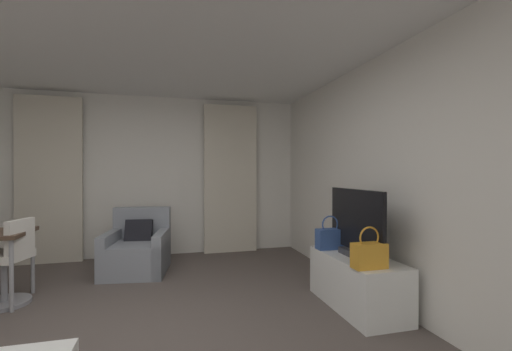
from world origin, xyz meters
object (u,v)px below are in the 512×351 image
at_px(tv_console, 357,282).
at_px(handbag_primary, 330,238).
at_px(desk_chair, 8,267).
at_px(tv_flatscreen, 356,225).
at_px(handbag_secondary, 369,254).
at_px(armchair, 137,251).

relative_size(tv_console, handbag_primary, 3.03).
xyz_separation_m(desk_chair, handbag_primary, (3.31, -0.61, 0.24)).
xyz_separation_m(tv_flatscreen, handbag_primary, (-0.11, 0.34, -0.19)).
relative_size(tv_console, handbag_secondary, 3.03).
distance_m(tv_flatscreen, handbag_primary, 0.41).
distance_m(handbag_primary, handbag_secondary, 0.76).
height_order(desk_chair, handbag_primary, handbag_primary).
bearing_deg(tv_flatscreen, armchair, 141.04).
xyz_separation_m(armchair, handbag_secondary, (2.12, -2.23, 0.36)).
relative_size(desk_chair, handbag_secondary, 2.39).
bearing_deg(tv_flatscreen, desk_chair, 164.40).
bearing_deg(tv_console, handbag_secondary, -107.15).
distance_m(desk_chair, tv_console, 3.56).
distance_m(armchair, desk_chair, 1.46).
xyz_separation_m(tv_console, handbag_secondary, (-0.12, -0.40, 0.38)).
distance_m(armchair, handbag_secondary, 3.09).
height_order(desk_chair, tv_console, desk_chair).
bearing_deg(tv_console, armchair, 140.80).
bearing_deg(handbag_primary, desk_chair, 169.51).
bearing_deg(handbag_secondary, tv_flatscreen, 73.47).
bearing_deg(desk_chair, tv_flatscreen, -15.60).
bearing_deg(armchair, handbag_secondary, -46.41).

